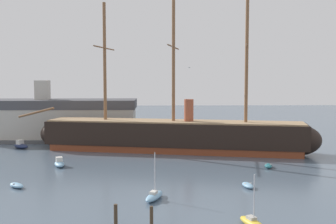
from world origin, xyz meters
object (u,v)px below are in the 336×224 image
(dinghy_far_right, at_px, (293,151))
(dockside_warehouse_left, at_px, (60,120))
(motorboat_alongside_bow, at_px, (59,163))
(sailboat_distant_centre, at_px, (154,140))
(mooring_piling_left_pair, at_px, (151,218))
(dinghy_mid_right, at_px, (248,185))
(tall_ship, at_px, (173,135))
(sailboat_foreground_right, at_px, (252,223))
(seagull_in_flight, at_px, (189,68))
(motorboat_far_left, at_px, (21,145))
(mooring_piling_nearest, at_px, (116,214))
(sailboat_near_centre, at_px, (154,196))
(dinghy_alongside_stern, at_px, (268,166))
(dinghy_mid_left, at_px, (17,185))

(dinghy_far_right, height_order, dockside_warehouse_left, dockside_warehouse_left)
(motorboat_alongside_bow, xyz_separation_m, sailboat_distant_centre, (16.41, 27.59, -0.17))
(sailboat_distant_centre, distance_m, mooring_piling_left_pair, 58.15)
(motorboat_alongside_bow, height_order, dinghy_far_right, motorboat_alongside_bow)
(dinghy_mid_right, height_order, dockside_warehouse_left, dockside_warehouse_left)
(dinghy_mid_right, relative_size, sailboat_distant_centre, 0.62)
(tall_ship, xyz_separation_m, dockside_warehouse_left, (-27.65, 17.19, 1.63))
(dinghy_mid_right, distance_m, dinghy_far_right, 31.58)
(sailboat_foreground_right, height_order, motorboat_alongside_bow, sailboat_foreground_right)
(dinghy_mid_right, height_order, seagull_in_flight, seagull_in_flight)
(tall_ship, distance_m, motorboat_far_left, 33.79)
(sailboat_distant_centre, distance_m, mooring_piling_nearest, 56.91)
(tall_ship, relative_size, dockside_warehouse_left, 1.58)
(sailboat_foreground_right, height_order, sailboat_near_centre, sailboat_near_centre)
(motorboat_alongside_bow, height_order, dinghy_alongside_stern, motorboat_alongside_bow)
(motorboat_alongside_bow, xyz_separation_m, mooring_piling_left_pair, (16.42, -30.55, 0.61))
(dinghy_far_right, relative_size, mooring_piling_left_pair, 1.10)
(tall_ship, bearing_deg, dinghy_far_right, -4.37)
(tall_ship, distance_m, sailboat_near_centre, 35.24)
(mooring_piling_nearest, bearing_deg, mooring_piling_left_pair, -19.78)
(motorboat_far_left, distance_m, mooring_piling_left_pair, 57.67)
(dinghy_mid_right, height_order, dinghy_far_right, dinghy_mid_right)
(sailboat_near_centre, distance_m, sailboat_distant_centre, 47.89)
(dinghy_mid_left, xyz_separation_m, seagull_in_flight, (25.21, 11.05, 16.81))
(tall_ship, xyz_separation_m, mooring_piling_left_pair, (-4.11, -45.16, -2.23))
(motorboat_far_left, bearing_deg, dinghy_far_right, -6.30)
(motorboat_alongside_bow, height_order, motorboat_far_left, motorboat_far_left)
(dinghy_alongside_stern, relative_size, mooring_piling_left_pair, 1.27)
(motorboat_alongside_bow, bearing_deg, dinghy_mid_right, -26.37)
(mooring_piling_nearest, bearing_deg, dockside_warehouse_left, 107.95)
(dinghy_mid_left, height_order, motorboat_far_left, motorboat_far_left)
(sailboat_near_centre, height_order, dockside_warehouse_left, dockside_warehouse_left)
(sailboat_foreground_right, bearing_deg, dinghy_alongside_stern, 71.75)
(dinghy_mid_right, bearing_deg, motorboat_far_left, 141.51)
(mooring_piling_left_pair, relative_size, dockside_warehouse_left, 0.06)
(tall_ship, bearing_deg, dockside_warehouse_left, 148.13)
(tall_ship, relative_size, dinghy_mid_right, 21.46)
(motorboat_alongside_bow, height_order, sailboat_distant_centre, sailboat_distant_centre)
(sailboat_near_centre, bearing_deg, motorboat_alongside_bow, 129.37)
(dinghy_mid_left, relative_size, motorboat_far_left, 0.65)
(sailboat_foreground_right, height_order, dinghy_far_right, sailboat_foreground_right)
(motorboat_alongside_bow, height_order, mooring_piling_left_pair, mooring_piling_left_pair)
(sailboat_distant_centre, xyz_separation_m, mooring_piling_nearest, (-3.78, -56.78, 0.69))
(sailboat_near_centre, relative_size, seagull_in_flight, 4.86)
(tall_ship, height_order, sailboat_foreground_right, tall_ship)
(motorboat_alongside_bow, xyz_separation_m, dockside_warehouse_left, (-7.12, 31.80, 4.47))
(sailboat_foreground_right, distance_m, mooring_piling_left_pair, 10.50)
(mooring_piling_nearest, bearing_deg, dinghy_far_right, 52.02)
(dinghy_alongside_stern, xyz_separation_m, seagull_in_flight, (-13.81, -1.00, 16.82))
(dinghy_mid_right, bearing_deg, seagull_in_flight, 121.88)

